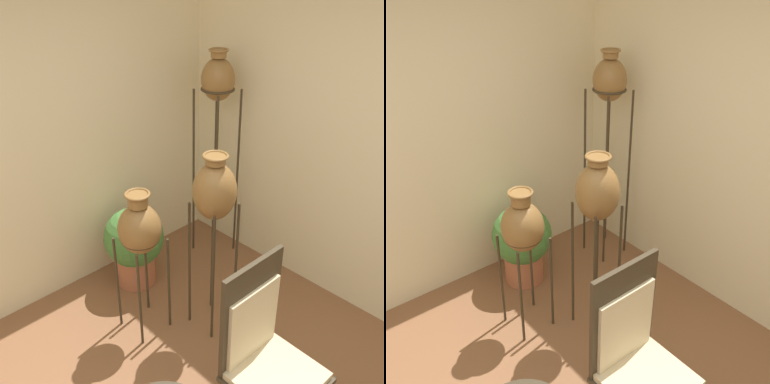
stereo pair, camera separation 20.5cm
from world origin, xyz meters
The scene contains 5 objects.
vase_stand_tall centered at (1.79, 1.56, 1.61)m, with size 0.30×0.30×1.92m.
vase_stand_medium centered at (1.07, 0.89, 1.15)m, with size 0.31×0.31×1.44m.
vase_stand_short centered at (0.66, 1.21, 0.89)m, with size 0.31×0.31×1.18m.
chair centered at (0.65, 0.08, 0.63)m, with size 0.50×0.47×1.17m.
potted_plant centered at (0.94, 1.69, 0.40)m, with size 0.51×0.51×0.72m.
Camera 2 is at (-0.73, -1.08, 2.60)m, focal length 42.00 mm.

